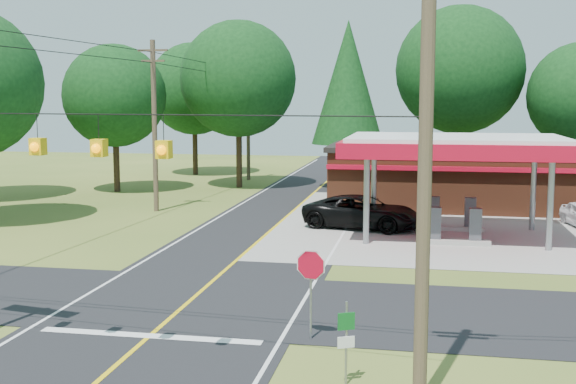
# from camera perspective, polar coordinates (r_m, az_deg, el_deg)

# --- Properties ---
(ground) EXTENTS (120.00, 120.00, 0.00)m
(ground) POSITION_cam_1_polar(r_m,az_deg,el_deg) (24.32, -7.76, -8.57)
(ground) COLOR #485F21
(ground) RESTS_ON ground
(main_highway) EXTENTS (8.00, 120.00, 0.02)m
(main_highway) POSITION_cam_1_polar(r_m,az_deg,el_deg) (24.32, -7.76, -8.55)
(main_highway) COLOR black
(main_highway) RESTS_ON ground
(cross_road) EXTENTS (70.00, 7.00, 0.02)m
(cross_road) POSITION_cam_1_polar(r_m,az_deg,el_deg) (24.32, -7.76, -8.54)
(cross_road) COLOR black
(cross_road) RESTS_ON ground
(lane_center_yellow) EXTENTS (0.15, 110.00, 0.00)m
(lane_center_yellow) POSITION_cam_1_polar(r_m,az_deg,el_deg) (24.31, -7.76, -8.51)
(lane_center_yellow) COLOR yellow
(lane_center_yellow) RESTS_ON main_highway
(gas_canopy) EXTENTS (10.60, 7.40, 4.88)m
(gas_canopy) POSITION_cam_1_polar(r_m,az_deg,el_deg) (35.29, 13.09, 3.34)
(gas_canopy) COLOR gray
(gas_canopy) RESTS_ON ground
(convenience_store) EXTENTS (16.40, 7.55, 3.80)m
(convenience_store) POSITION_cam_1_polar(r_m,az_deg,el_deg) (45.48, 13.73, 1.23)
(convenience_store) COLOR brown
(convenience_store) RESTS_ON ground
(utility_pole_near_right) EXTENTS (1.80, 0.30, 11.50)m
(utility_pole_near_right) POSITION_cam_1_polar(r_m,az_deg,el_deg) (15.19, 10.84, 4.57)
(utility_pole_near_right) COLOR #473828
(utility_pole_near_right) RESTS_ON ground
(utility_pole_far_left) EXTENTS (1.80, 0.30, 10.00)m
(utility_pole_far_left) POSITION_cam_1_polar(r_m,az_deg,el_deg) (43.06, -10.51, 5.37)
(utility_pole_far_left) COLOR #473828
(utility_pole_far_left) RESTS_ON ground
(utility_pole_north) EXTENTS (0.30, 0.30, 9.50)m
(utility_pole_north) POSITION_cam_1_polar(r_m,az_deg,el_deg) (58.87, -3.16, 5.57)
(utility_pole_north) COLOR #473828
(utility_pole_north) RESTS_ON ground
(overhead_beacons) EXTENTS (17.04, 2.04, 1.03)m
(overhead_beacons) POSITION_cam_1_polar(r_m,az_deg,el_deg) (18.24, -17.07, 5.64)
(overhead_beacons) COLOR black
(overhead_beacons) RESTS_ON ground
(treeline_backdrop) EXTENTS (70.27, 51.59, 13.30)m
(treeline_backdrop) POSITION_cam_1_polar(r_m,az_deg,el_deg) (46.66, 2.43, 8.45)
(treeline_backdrop) COLOR #332316
(treeline_backdrop) RESTS_ON ground
(suv_car) EXTENTS (7.29, 7.29, 1.68)m
(suv_car) POSITION_cam_1_polar(r_m,az_deg,el_deg) (37.25, 5.90, -1.61)
(suv_car) COLOR black
(suv_car) RESTS_ON ground
(octagonal_stop_sign) EXTENTS (0.87, 0.26, 2.57)m
(octagonal_stop_sign) POSITION_cam_1_polar(r_m,az_deg,el_deg) (19.96, 1.81, -6.35)
(octagonal_stop_sign) COLOR gray
(octagonal_stop_sign) RESTS_ON ground
(route_sign_post) EXTENTS (0.39, 0.20, 2.01)m
(route_sign_post) POSITION_cam_1_polar(r_m,az_deg,el_deg) (17.14, 4.62, -11.28)
(route_sign_post) COLOR gray
(route_sign_post) RESTS_ON ground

